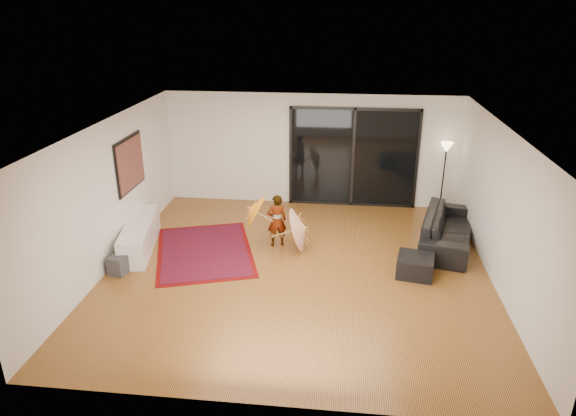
# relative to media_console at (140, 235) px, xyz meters

# --- Properties ---
(floor) EXTENTS (7.00, 7.00, 0.00)m
(floor) POSITION_rel_media_console_xyz_m (3.25, -0.57, -0.28)
(floor) COLOR #9E6A2B
(floor) RESTS_ON ground
(ceiling) EXTENTS (7.00, 7.00, 0.00)m
(ceiling) POSITION_rel_media_console_xyz_m (3.25, -0.57, 2.42)
(ceiling) COLOR white
(ceiling) RESTS_ON wall_back
(wall_back) EXTENTS (7.00, 0.00, 7.00)m
(wall_back) POSITION_rel_media_console_xyz_m (3.25, 2.93, 1.07)
(wall_back) COLOR silver
(wall_back) RESTS_ON floor
(wall_front) EXTENTS (7.00, 0.00, 7.00)m
(wall_front) POSITION_rel_media_console_xyz_m (3.25, -4.07, 1.07)
(wall_front) COLOR silver
(wall_front) RESTS_ON floor
(wall_left) EXTENTS (0.00, 7.00, 7.00)m
(wall_left) POSITION_rel_media_console_xyz_m (-0.25, -0.57, 1.07)
(wall_left) COLOR silver
(wall_left) RESTS_ON floor
(wall_right) EXTENTS (0.00, 7.00, 7.00)m
(wall_right) POSITION_rel_media_console_xyz_m (6.75, -0.57, 1.07)
(wall_right) COLOR silver
(wall_right) RESTS_ON floor
(sliding_door) EXTENTS (3.06, 0.07, 2.40)m
(sliding_door) POSITION_rel_media_console_xyz_m (4.25, 2.90, 0.92)
(sliding_door) COLOR black
(sliding_door) RESTS_ON wall_back
(painting) EXTENTS (0.04, 1.28, 1.08)m
(painting) POSITION_rel_media_console_xyz_m (-0.21, 0.43, 1.37)
(painting) COLOR black
(painting) RESTS_ON wall_left
(media_console) EXTENTS (0.89, 2.07, 0.56)m
(media_console) POSITION_rel_media_console_xyz_m (0.00, 0.00, 0.00)
(media_console) COLOR white
(media_console) RESTS_ON floor
(speaker) EXTENTS (0.36, 0.36, 0.35)m
(speaker) POSITION_rel_media_console_xyz_m (0.00, -1.07, -0.11)
(speaker) COLOR #424244
(speaker) RESTS_ON floor
(persian_rug) EXTENTS (2.53, 3.00, 0.02)m
(persian_rug) POSITION_rel_media_console_xyz_m (1.33, -0.02, -0.27)
(persian_rug) COLOR #5F0808
(persian_rug) RESTS_ON floor
(sofa) EXTENTS (1.47, 2.50, 0.69)m
(sofa) POSITION_rel_media_console_xyz_m (6.20, 0.86, 0.06)
(sofa) COLOR black
(sofa) RESTS_ON floor
(ottoman) EXTENTS (0.75, 0.75, 0.37)m
(ottoman) POSITION_rel_media_console_xyz_m (5.40, -0.50, -0.10)
(ottoman) COLOR black
(ottoman) RESTS_ON floor
(floor_lamp) EXTENTS (0.29, 0.29, 1.69)m
(floor_lamp) POSITION_rel_media_console_xyz_m (6.35, 2.68, 1.06)
(floor_lamp) COLOR black
(floor_lamp) RESTS_ON floor
(child) EXTENTS (0.46, 0.38, 1.10)m
(child) POSITION_rel_media_console_xyz_m (2.73, 0.44, 0.27)
(child) COLOR #999999
(child) RESTS_ON floor
(parasol_orange) EXTENTS (0.52, 0.75, 0.84)m
(parasol_orange) POSITION_rel_media_console_xyz_m (2.18, 0.39, 0.45)
(parasol_orange) COLOR orange
(parasol_orange) RESTS_ON child
(parasol_white) EXTENTS (0.53, 0.90, 0.92)m
(parasol_white) POSITION_rel_media_console_xyz_m (3.33, 0.29, 0.22)
(parasol_white) COLOR silver
(parasol_white) RESTS_ON floor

